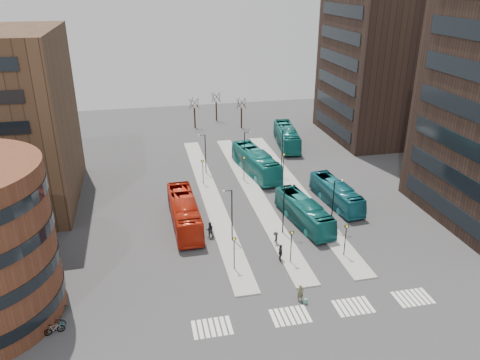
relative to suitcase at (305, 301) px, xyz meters
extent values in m
plane|color=#2F2F32|center=(-0.87, -5.35, -0.24)|extent=(160.00, 160.00, 0.00)
cube|color=gray|center=(-4.87, 24.65, -0.17)|extent=(2.50, 45.00, 0.15)
cube|color=gray|center=(1.13, 24.65, -0.17)|extent=(2.50, 45.00, 0.15)
cube|color=gray|center=(7.13, 24.65, -0.17)|extent=(2.50, 45.00, 0.15)
cube|color=navy|center=(0.00, 0.00, 0.00)|extent=(0.40, 0.33, 0.48)
imported|color=#B7220E|center=(-9.19, 17.19, 1.50)|extent=(3.13, 12.55, 3.48)
imported|color=#135F5D|center=(4.94, 14.55, 1.31)|extent=(4.26, 11.41, 3.10)
imported|color=#16716E|center=(3.15, 31.17, 1.58)|extent=(4.99, 13.37, 3.64)
imported|color=#16606F|center=(10.86, 18.65, 1.26)|extent=(3.61, 11.00, 3.01)
imported|color=#156D69|center=(11.54, 42.19, 1.50)|extent=(4.66, 12.81, 3.49)
imported|color=#4C472D|center=(-0.32, 0.49, 0.59)|extent=(0.62, 0.42, 1.66)
imported|color=black|center=(-6.67, 13.74, 0.70)|extent=(0.95, 0.75, 1.89)
imported|color=black|center=(-0.16, 7.30, 0.70)|extent=(0.52, 1.13, 1.89)
imported|color=black|center=(0.24, 10.49, 0.55)|extent=(1.01, 1.18, 1.59)
imported|color=gray|center=(-21.87, 1.85, 0.23)|extent=(1.88, 1.21, 0.93)
imported|color=gray|center=(-21.87, 0.71, 0.27)|extent=(1.77, 0.90, 1.03)
imported|color=gray|center=(-21.87, 3.51, 0.16)|extent=(1.62, 1.04, 0.80)
cube|color=silver|center=(-10.37, -1.35, -0.24)|extent=(0.35, 2.40, 0.01)
cube|color=silver|center=(-9.87, -1.35, -0.24)|extent=(0.35, 2.40, 0.01)
cube|color=silver|center=(-9.37, -1.35, -0.24)|extent=(0.35, 2.40, 0.01)
cube|color=silver|center=(-8.87, -1.35, -0.24)|extent=(0.35, 2.40, 0.01)
cube|color=silver|center=(-8.37, -1.35, -0.24)|extent=(0.35, 2.40, 0.01)
cube|color=silver|center=(-7.87, -1.35, -0.24)|extent=(0.35, 2.40, 0.01)
cube|color=silver|center=(-7.37, -1.35, -0.24)|extent=(0.35, 2.40, 0.01)
cube|color=silver|center=(-3.37, -1.35, -0.24)|extent=(0.35, 2.40, 0.01)
cube|color=silver|center=(-2.87, -1.35, -0.24)|extent=(0.35, 2.40, 0.01)
cube|color=silver|center=(-2.37, -1.35, -0.24)|extent=(0.35, 2.40, 0.01)
cube|color=silver|center=(-1.87, -1.35, -0.24)|extent=(0.35, 2.40, 0.01)
cube|color=silver|center=(-1.37, -1.35, -0.24)|extent=(0.35, 2.40, 0.01)
cube|color=silver|center=(-0.87, -1.35, -0.24)|extent=(0.35, 2.40, 0.01)
cube|color=silver|center=(-0.37, -1.35, -0.24)|extent=(0.35, 2.40, 0.01)
cube|color=silver|center=(2.63, -1.35, -0.24)|extent=(0.35, 2.40, 0.01)
cube|color=silver|center=(3.13, -1.35, -0.24)|extent=(0.35, 2.40, 0.01)
cube|color=silver|center=(3.63, -1.35, -0.24)|extent=(0.35, 2.40, 0.01)
cube|color=silver|center=(4.13, -1.35, -0.24)|extent=(0.35, 2.40, 0.01)
cube|color=silver|center=(4.63, -1.35, -0.24)|extent=(0.35, 2.40, 0.01)
cube|color=silver|center=(5.13, -1.35, -0.24)|extent=(0.35, 2.40, 0.01)
cube|color=silver|center=(5.63, -1.35, -0.24)|extent=(0.35, 2.40, 0.01)
cube|color=silver|center=(8.63, -1.35, -0.24)|extent=(0.35, 2.40, 0.01)
cube|color=silver|center=(9.13, -1.35, -0.24)|extent=(0.35, 2.40, 0.01)
cube|color=silver|center=(9.63, -1.35, -0.24)|extent=(0.35, 2.40, 0.01)
cube|color=silver|center=(10.13, -1.35, -0.24)|extent=(0.35, 2.40, 0.01)
cube|color=silver|center=(10.63, -1.35, -0.24)|extent=(0.35, 2.40, 0.01)
cube|color=silver|center=(11.13, -1.35, -0.24)|extent=(0.35, 2.40, 0.01)
cube|color=silver|center=(11.63, -1.35, -0.24)|extent=(0.35, 2.40, 0.01)
cube|color=black|center=(21.07, 10.65, 2.26)|extent=(0.12, 16.00, 2.00)
cube|color=black|center=(21.07, 10.65, 6.26)|extent=(0.12, 16.00, 2.00)
cube|color=black|center=(21.07, 10.65, 10.26)|extent=(0.12, 16.00, 2.00)
cube|color=black|center=(21.07, 10.65, 14.26)|extent=(0.12, 16.00, 2.00)
cube|color=black|center=(21.07, 10.65, 18.26)|extent=(0.12, 16.00, 2.00)
cube|color=black|center=(21.07, 10.65, 22.26)|extent=(0.12, 16.00, 2.00)
cube|color=#2D2019|center=(31.13, 44.65, 14.76)|extent=(20.00, 20.00, 30.00)
cube|color=black|center=(21.07, 44.65, 2.26)|extent=(0.12, 16.00, 2.00)
cube|color=black|center=(21.07, 44.65, 6.26)|extent=(0.12, 16.00, 2.00)
cube|color=black|center=(21.07, 44.65, 10.26)|extent=(0.12, 16.00, 2.00)
cube|color=black|center=(21.07, 44.65, 14.26)|extent=(0.12, 16.00, 2.00)
cube|color=black|center=(21.07, 44.65, 18.26)|extent=(0.12, 16.00, 2.00)
cube|color=black|center=(21.07, 44.65, 22.26)|extent=(0.12, 16.00, 2.00)
cylinder|color=black|center=(-5.27, 6.65, 1.66)|extent=(0.10, 0.10, 3.50)
cube|color=black|center=(-5.27, 6.65, 3.41)|extent=(0.45, 0.10, 0.30)
cube|color=yellow|center=(-5.27, 6.59, 3.41)|extent=(0.20, 0.02, 0.20)
cylinder|color=black|center=(-5.27, 28.65, 1.66)|extent=(0.10, 0.10, 3.50)
cube|color=black|center=(-5.27, 28.65, 3.41)|extent=(0.45, 0.10, 0.30)
cube|color=yellow|center=(-5.27, 28.59, 3.41)|extent=(0.20, 0.02, 0.20)
cylinder|color=black|center=(0.73, 6.65, 1.66)|extent=(0.10, 0.10, 3.50)
cube|color=black|center=(0.73, 6.65, 3.41)|extent=(0.45, 0.10, 0.30)
cube|color=yellow|center=(0.73, 6.59, 3.41)|extent=(0.20, 0.02, 0.20)
cylinder|color=black|center=(0.73, 28.65, 1.66)|extent=(0.10, 0.10, 3.50)
cube|color=black|center=(0.73, 28.65, 3.41)|extent=(0.45, 0.10, 0.30)
cube|color=yellow|center=(0.73, 28.59, 3.41)|extent=(0.20, 0.02, 0.20)
cylinder|color=black|center=(6.73, 6.65, 1.66)|extent=(0.10, 0.10, 3.50)
cube|color=black|center=(6.73, 6.65, 3.41)|extent=(0.45, 0.10, 0.30)
cube|color=yellow|center=(6.73, 6.59, 3.41)|extent=(0.20, 0.02, 0.20)
cylinder|color=black|center=(6.73, 28.65, 1.66)|extent=(0.10, 0.10, 3.50)
cube|color=black|center=(6.73, 28.65, 3.41)|extent=(0.45, 0.10, 0.30)
cube|color=yellow|center=(6.73, 28.59, 3.41)|extent=(0.20, 0.02, 0.20)
cylinder|color=black|center=(-4.27, 12.65, 2.91)|extent=(0.14, 0.14, 6.00)
cylinder|color=black|center=(-4.72, 12.65, 5.91)|extent=(0.90, 0.08, 0.08)
sphere|color=silver|center=(-5.17, 12.65, 5.91)|extent=(0.24, 0.24, 0.24)
cylinder|color=black|center=(-4.27, 32.65, 2.91)|extent=(0.14, 0.14, 6.00)
cylinder|color=black|center=(-4.72, 32.65, 5.91)|extent=(0.90, 0.08, 0.08)
sphere|color=silver|center=(-5.17, 32.65, 5.91)|extent=(0.24, 0.24, 0.24)
cylinder|color=black|center=(1.73, 12.65, 2.91)|extent=(0.14, 0.14, 6.00)
cylinder|color=black|center=(2.18, 12.65, 5.91)|extent=(0.90, 0.08, 0.08)
sphere|color=silver|center=(2.63, 12.65, 5.91)|extent=(0.24, 0.24, 0.24)
cylinder|color=black|center=(1.73, 32.65, 2.91)|extent=(0.14, 0.14, 6.00)
cylinder|color=black|center=(2.18, 32.65, 5.91)|extent=(0.90, 0.08, 0.08)
sphere|color=silver|center=(2.63, 32.65, 5.91)|extent=(0.24, 0.24, 0.24)
cylinder|color=black|center=(7.73, 12.65, 2.91)|extent=(0.14, 0.14, 6.00)
cylinder|color=black|center=(8.18, 12.65, 5.91)|extent=(0.90, 0.08, 0.08)
sphere|color=silver|center=(8.63, 12.65, 5.91)|extent=(0.24, 0.24, 0.24)
cylinder|color=black|center=(7.73, 32.65, 2.91)|extent=(0.14, 0.14, 6.00)
cylinder|color=black|center=(8.18, 32.65, 5.91)|extent=(0.90, 0.08, 0.08)
sphere|color=silver|center=(8.63, 32.65, 5.91)|extent=(0.24, 0.24, 0.24)
cylinder|color=black|center=(-2.87, 56.65, 1.76)|extent=(0.30, 0.30, 4.00)
cylinder|color=black|center=(-2.17, 56.65, 4.66)|extent=(0.10, 1.56, 1.95)
cylinder|color=black|center=(-2.65, 57.32, 4.66)|extent=(1.48, 0.59, 1.97)
cylinder|color=black|center=(-3.44, 57.06, 4.66)|extent=(0.90, 1.31, 1.99)
cylinder|color=black|center=(-3.44, 56.24, 4.66)|extent=(0.89, 1.31, 1.99)
cylinder|color=black|center=(-2.66, 55.98, 4.66)|extent=(1.48, 0.58, 1.97)
cylinder|color=black|center=(2.13, 60.65, 1.76)|extent=(0.30, 0.30, 4.00)
cylinder|color=black|center=(2.83, 60.65, 4.66)|extent=(0.10, 1.56, 1.95)
cylinder|color=black|center=(2.35, 61.32, 4.66)|extent=(1.48, 0.59, 1.97)
cylinder|color=black|center=(1.56, 61.06, 4.66)|extent=(0.90, 1.31, 1.99)
cylinder|color=black|center=(1.56, 60.24, 4.66)|extent=(0.89, 1.31, 1.99)
cylinder|color=black|center=(2.34, 59.98, 4.66)|extent=(1.48, 0.58, 1.97)
cylinder|color=black|center=(6.13, 54.65, 1.76)|extent=(0.30, 0.30, 4.00)
cylinder|color=black|center=(6.83, 54.65, 4.66)|extent=(0.10, 1.56, 1.95)
cylinder|color=black|center=(6.35, 55.32, 4.66)|extent=(1.48, 0.59, 1.97)
cylinder|color=black|center=(5.56, 55.06, 4.66)|extent=(0.90, 1.31, 1.99)
cylinder|color=black|center=(5.56, 54.24, 4.66)|extent=(0.89, 1.31, 1.99)
cylinder|color=black|center=(6.34, 53.98, 4.66)|extent=(1.48, 0.58, 1.97)
camera|label=1|loc=(-13.29, -32.74, 27.22)|focal=35.00mm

